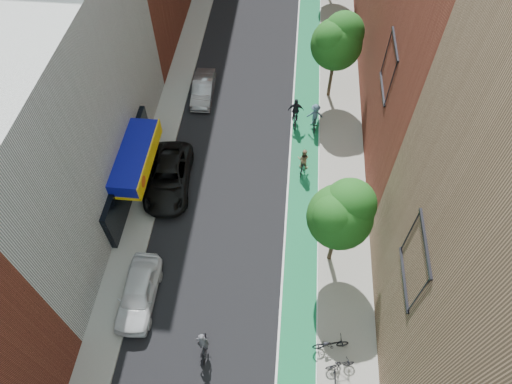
% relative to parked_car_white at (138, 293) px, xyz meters
% --- Properties ---
extents(bike_lane, '(2.00, 68.00, 0.01)m').
position_rel_parked_car_white_xyz_m(bike_lane, '(8.60, 19.39, -0.77)').
color(bike_lane, '#136D45').
rests_on(bike_lane, ground).
extents(sidewalk_left, '(2.00, 68.00, 0.15)m').
position_rel_parked_car_white_xyz_m(sidewalk_left, '(-1.40, 19.39, -0.70)').
color(sidewalk_left, gray).
rests_on(sidewalk_left, ground).
extents(sidewalk_right, '(3.00, 68.00, 0.15)m').
position_rel_parked_car_white_xyz_m(sidewalk_right, '(11.10, 19.39, -0.70)').
color(sidewalk_right, gray).
rests_on(sidewalk_right, ground).
extents(building_left_white, '(8.00, 20.00, 12.00)m').
position_rel_parked_car_white_xyz_m(building_left_white, '(-6.40, 7.39, 5.22)').
color(building_left_white, silver).
rests_on(building_left_white, ground).
extents(tree_near, '(3.40, 3.36, 6.42)m').
position_rel_parked_car_white_xyz_m(tree_near, '(10.25, 3.41, 3.88)').
color(tree_near, '#332619').
rests_on(tree_near, ground).
extents(tree_mid, '(3.55, 3.53, 6.74)m').
position_rel_parked_car_white_xyz_m(tree_mid, '(10.25, 17.41, 4.11)').
color(tree_mid, '#332619').
rests_on(tree_mid, ground).
extents(parked_car_white, '(1.87, 4.59, 1.56)m').
position_rel_parked_car_white_xyz_m(parked_car_white, '(0.00, 0.00, 0.00)').
color(parked_car_white, white).
rests_on(parked_car_white, ground).
extents(parked_car_black, '(3.12, 5.96, 1.60)m').
position_rel_parked_car_white_xyz_m(parked_car_black, '(0.00, 7.88, 0.02)').
color(parked_car_black, black).
rests_on(parked_car_black, ground).
extents(parked_car_silver, '(1.60, 4.25, 1.39)m').
position_rel_parked_car_white_xyz_m(parked_car_silver, '(0.81, 16.58, -0.09)').
color(parked_car_silver, gray).
rests_on(parked_car_silver, ground).
extents(cyclist_lead, '(0.69, 1.67, 2.02)m').
position_rel_parked_car_white_xyz_m(cyclist_lead, '(3.88, -2.46, -0.09)').
color(cyclist_lead, black).
rests_on(cyclist_lead, ground).
extents(cyclist_lane_near, '(0.86, 1.62, 1.94)m').
position_rel_parked_car_white_xyz_m(cyclist_lane_near, '(8.46, 9.86, 0.05)').
color(cyclist_lane_near, black).
rests_on(cyclist_lane_near, ground).
extents(cyclist_lane_mid, '(1.12, 1.61, 2.22)m').
position_rel_parked_car_white_xyz_m(cyclist_lane_mid, '(7.80, 14.22, 0.13)').
color(cyclist_lane_mid, black).
rests_on(cyclist_lane_mid, ground).
extents(cyclist_lane_far, '(1.14, 1.77, 2.06)m').
position_rel_parked_car_white_xyz_m(cyclist_lane_far, '(9.15, 13.97, 0.14)').
color(cyclist_lane_far, black).
rests_on(cyclist_lane_far, ground).
extents(parked_bike_mid, '(1.55, 0.81, 0.90)m').
position_rel_parked_car_white_xyz_m(parked_bike_mid, '(10.67, -2.71, -0.18)').
color(parked_bike_mid, black).
rests_on(parked_bike_mid, sidewalk_right).
extents(parked_bike_far, '(1.94, 0.99, 0.97)m').
position_rel_parked_car_white_xyz_m(parked_bike_far, '(10.20, -1.75, -0.15)').
color(parked_bike_far, black).
rests_on(parked_bike_far, sidewalk_right).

